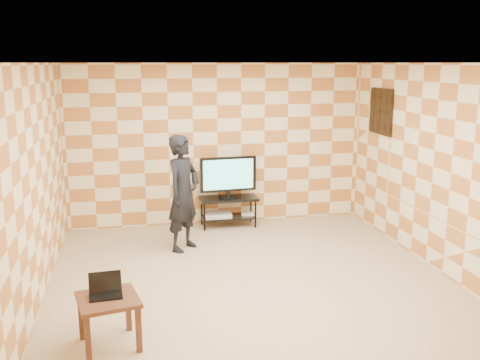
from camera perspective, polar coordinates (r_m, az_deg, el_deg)
The scene contains 14 objects.
floor at distance 7.01m, azimuth 1.00°, elevation -10.27°, with size 5.00×5.00×0.00m, color tan.
wall_back at distance 9.02m, azimuth -2.42°, elevation 3.78°, with size 5.00×0.02×2.70m, color beige.
wall_front at distance 4.28m, azimuth 8.36°, elevation -6.13°, with size 5.00×0.02×2.70m, color beige.
wall_left at distance 6.54m, azimuth -20.86°, elevation -0.33°, with size 0.02×5.00×2.70m, color beige.
wall_right at distance 7.54m, azimuth 19.92°, elevation 1.34°, with size 0.02×5.00×2.70m, color beige.
ceiling at distance 6.46m, azimuth 1.09°, elevation 12.39°, with size 5.00×5.00×0.02m, color white.
wall_art at distance 8.80m, azimuth 14.81°, elevation 7.10°, with size 0.04×0.72×0.72m.
tv_stand at distance 8.97m, azimuth -1.25°, elevation -2.70°, with size 0.97×0.44×0.50m.
tv at distance 8.84m, azimuth -1.27°, elevation 0.53°, with size 0.95×0.20×0.69m.
dvd_player at distance 8.98m, azimuth -2.39°, elevation -3.73°, with size 0.44×0.31×0.07m, color #B8B8BA.
game_console at distance 9.08m, azimuth 0.82°, elevation -3.62°, with size 0.21×0.15×0.05m, color silver.
side_table at distance 5.42m, azimuth -13.87°, elevation -12.95°, with size 0.66×0.66×0.50m.
laptop at distance 5.44m, azimuth -14.15°, elevation -11.30°, with size 0.33×0.27×0.21m.
person at distance 7.79m, azimuth -6.07°, elevation -1.40°, with size 0.62×0.41×1.70m, color black.
Camera 1 is at (-1.41, -6.31, 2.70)m, focal length 40.00 mm.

